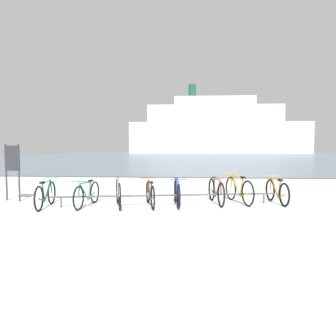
{
  "coord_description": "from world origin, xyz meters",
  "views": [
    {
      "loc": [
        -0.11,
        -6.59,
        1.58
      ],
      "look_at": [
        -1.12,
        5.73,
        0.79
      ],
      "focal_mm": 33.28,
      "sensor_mm": 36.0,
      "label": 1
    }
  ],
  "objects_px": {
    "bicycle_2": "(118,193)",
    "bicycle_4": "(177,193)",
    "bicycle_0": "(46,195)",
    "ferry_ship": "(216,130)",
    "bicycle_1": "(87,194)",
    "info_sign": "(12,163)",
    "bicycle_3": "(150,194)",
    "bicycle_5": "(216,191)",
    "bicycle_7": "(277,192)",
    "bicycle_6": "(239,190)"
  },
  "relations": [
    {
      "from": "bicycle_5",
      "to": "bicycle_6",
      "type": "relative_size",
      "value": 1.0
    },
    {
      "from": "bicycle_6",
      "to": "bicycle_7",
      "type": "distance_m",
      "value": 1.07
    },
    {
      "from": "bicycle_6",
      "to": "info_sign",
      "type": "relative_size",
      "value": 1.02
    },
    {
      "from": "bicycle_3",
      "to": "info_sign",
      "type": "bearing_deg",
      "value": 172.93
    },
    {
      "from": "bicycle_4",
      "to": "bicycle_5",
      "type": "xyz_separation_m",
      "value": [
        1.09,
        0.36,
        0.0
      ]
    },
    {
      "from": "bicycle_7",
      "to": "bicycle_1",
      "type": "bearing_deg",
      "value": -170.39
    },
    {
      "from": "bicycle_5",
      "to": "info_sign",
      "type": "xyz_separation_m",
      "value": [
        -6.03,
        0.0,
        0.78
      ]
    },
    {
      "from": "bicycle_1",
      "to": "ferry_ship",
      "type": "xyz_separation_m",
      "value": [
        9.73,
        87.14,
        6.59
      ]
    },
    {
      "from": "bicycle_0",
      "to": "ferry_ship",
      "type": "relative_size",
      "value": 0.03
    },
    {
      "from": "bicycle_4",
      "to": "bicycle_6",
      "type": "relative_size",
      "value": 0.98
    },
    {
      "from": "bicycle_4",
      "to": "ferry_ship",
      "type": "xyz_separation_m",
      "value": [
        7.31,
        86.8,
        6.58
      ]
    },
    {
      "from": "bicycle_0",
      "to": "bicycle_4",
      "type": "bearing_deg",
      "value": 9.65
    },
    {
      "from": "bicycle_2",
      "to": "bicycle_4",
      "type": "distance_m",
      "value": 1.59
    },
    {
      "from": "bicycle_5",
      "to": "ferry_ship",
      "type": "distance_m",
      "value": 86.91
    },
    {
      "from": "bicycle_5",
      "to": "bicycle_6",
      "type": "height_order",
      "value": "bicycle_6"
    },
    {
      "from": "bicycle_5",
      "to": "bicycle_6",
      "type": "distance_m",
      "value": 0.69
    },
    {
      "from": "bicycle_0",
      "to": "bicycle_2",
      "type": "bearing_deg",
      "value": 8.4
    },
    {
      "from": "bicycle_1",
      "to": "bicycle_4",
      "type": "height_order",
      "value": "bicycle_4"
    },
    {
      "from": "bicycle_5",
      "to": "bicycle_7",
      "type": "bearing_deg",
      "value": 6.07
    },
    {
      "from": "bicycle_3",
      "to": "bicycle_1",
      "type": "bearing_deg",
      "value": -173.9
    },
    {
      "from": "bicycle_1",
      "to": "bicycle_0",
      "type": "bearing_deg",
      "value": -166.77
    },
    {
      "from": "bicycle_3",
      "to": "ferry_ship",
      "type": "xyz_separation_m",
      "value": [
        8.04,
        86.96,
        6.59
      ]
    },
    {
      "from": "info_sign",
      "to": "ferry_ship",
      "type": "relative_size",
      "value": 0.03
    },
    {
      "from": "bicycle_0",
      "to": "bicycle_6",
      "type": "height_order",
      "value": "bicycle_6"
    },
    {
      "from": "bicycle_6",
      "to": "info_sign",
      "type": "xyz_separation_m",
      "value": [
        -6.68,
        -0.19,
        0.76
      ]
    },
    {
      "from": "ferry_ship",
      "to": "bicycle_5",
      "type": "bearing_deg",
      "value": -94.12
    },
    {
      "from": "bicycle_7",
      "to": "ferry_ship",
      "type": "bearing_deg",
      "value": 87.02
    },
    {
      "from": "bicycle_7",
      "to": "bicycle_2",
      "type": "bearing_deg",
      "value": -169.0
    },
    {
      "from": "bicycle_6",
      "to": "bicycle_7",
      "type": "height_order",
      "value": "bicycle_6"
    },
    {
      "from": "bicycle_5",
      "to": "bicycle_7",
      "type": "xyz_separation_m",
      "value": [
        1.73,
        0.18,
        -0.01
      ]
    },
    {
      "from": "bicycle_1",
      "to": "bicycle_3",
      "type": "relative_size",
      "value": 1.06
    },
    {
      "from": "bicycle_6",
      "to": "ferry_ship",
      "type": "distance_m",
      "value": 86.67
    },
    {
      "from": "bicycle_2",
      "to": "bicycle_7",
      "type": "relative_size",
      "value": 1.02
    },
    {
      "from": "bicycle_3",
      "to": "bicycle_5",
      "type": "xyz_separation_m",
      "value": [
        1.81,
        0.52,
        0.02
      ]
    },
    {
      "from": "ferry_ship",
      "to": "bicycle_6",
      "type": "bearing_deg",
      "value": -93.69
    },
    {
      "from": "ferry_ship",
      "to": "bicycle_4",
      "type": "bearing_deg",
      "value": -94.82
    },
    {
      "from": "bicycle_3",
      "to": "bicycle_7",
      "type": "height_order",
      "value": "bicycle_7"
    },
    {
      "from": "bicycle_2",
      "to": "bicycle_7",
      "type": "xyz_separation_m",
      "value": [
        4.38,
        0.85,
        -0.03
      ]
    },
    {
      "from": "bicycle_4",
      "to": "ferry_ship",
      "type": "height_order",
      "value": "ferry_ship"
    },
    {
      "from": "bicycle_4",
      "to": "bicycle_7",
      "type": "xyz_separation_m",
      "value": [
        2.82,
        0.54,
        -0.01
      ]
    },
    {
      "from": "bicycle_2",
      "to": "bicycle_6",
      "type": "relative_size",
      "value": 0.95
    },
    {
      "from": "bicycle_3",
      "to": "bicycle_4",
      "type": "bearing_deg",
      "value": 12.68
    },
    {
      "from": "bicycle_5",
      "to": "info_sign",
      "type": "distance_m",
      "value": 6.08
    },
    {
      "from": "bicycle_2",
      "to": "bicycle_3",
      "type": "relative_size",
      "value": 1.03
    },
    {
      "from": "bicycle_1",
      "to": "bicycle_4",
      "type": "distance_m",
      "value": 2.44
    },
    {
      "from": "bicycle_7",
      "to": "bicycle_5",
      "type": "bearing_deg",
      "value": -173.93
    },
    {
      "from": "bicycle_1",
      "to": "info_sign",
      "type": "bearing_deg",
      "value": 164.41
    },
    {
      "from": "bicycle_4",
      "to": "bicycle_6",
      "type": "distance_m",
      "value": 1.83
    },
    {
      "from": "bicycle_6",
      "to": "bicycle_5",
      "type": "bearing_deg",
      "value": -163.75
    },
    {
      "from": "bicycle_2",
      "to": "ferry_ship",
      "type": "distance_m",
      "value": 87.8
    }
  ]
}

